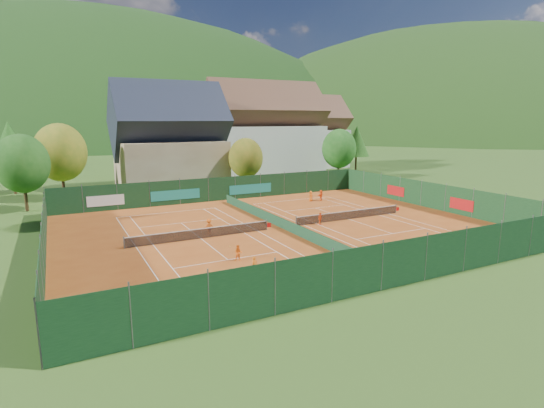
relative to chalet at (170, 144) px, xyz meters
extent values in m
plane|color=#2E5119|center=(3.00, -30.00, -6.64)|extent=(600.00, 600.00, 0.00)
cube|color=#9F4617|center=(3.00, -30.00, -6.62)|extent=(40.00, 32.00, 0.01)
cube|color=white|center=(-5.00, -18.12, -6.61)|extent=(10.97, 0.06, 0.00)
cube|color=white|center=(-5.00, -41.88, -6.61)|extent=(10.97, 0.06, 0.00)
cube|color=white|center=(-10.48, -30.00, -6.61)|extent=(0.06, 23.77, 0.00)
cube|color=white|center=(0.49, -30.00, -6.61)|extent=(0.06, 23.77, 0.00)
cube|color=white|center=(-9.12, -30.00, -6.61)|extent=(0.06, 23.77, 0.00)
cube|color=white|center=(-0.88, -30.00, -6.61)|extent=(0.06, 23.77, 0.00)
cube|color=white|center=(-5.00, -23.60, -6.61)|extent=(8.23, 0.06, 0.00)
cube|color=white|center=(-5.00, -36.40, -6.61)|extent=(8.23, 0.06, 0.00)
cube|color=white|center=(-5.00, -30.00, -6.61)|extent=(0.06, 12.80, 0.00)
cube|color=white|center=(11.00, -18.12, -6.61)|extent=(10.97, 0.06, 0.00)
cube|color=white|center=(11.00, -41.88, -6.61)|extent=(10.97, 0.06, 0.00)
cube|color=white|center=(5.51, -30.00, -6.61)|extent=(0.06, 23.77, 0.00)
cube|color=white|center=(16.48, -30.00, -6.61)|extent=(0.06, 23.77, 0.00)
cube|color=white|center=(6.88, -30.00, -6.61)|extent=(0.06, 23.77, 0.00)
cube|color=white|center=(15.12, -30.00, -6.61)|extent=(0.06, 23.77, 0.00)
cube|color=white|center=(11.00, -23.60, -6.61)|extent=(8.23, 0.06, 0.00)
cube|color=white|center=(11.00, -36.40, -6.61)|extent=(8.23, 0.06, 0.00)
cube|color=white|center=(11.00, -30.00, -6.61)|extent=(0.06, 12.80, 0.00)
cylinder|color=#59595B|center=(-11.40, -30.00, -6.11)|extent=(0.10, 0.10, 1.02)
cylinder|color=#59595B|center=(1.40, -30.00, -6.11)|extent=(0.10, 0.10, 1.02)
cube|color=black|center=(-5.00, -30.00, -6.16)|extent=(12.80, 0.02, 0.86)
cube|color=white|center=(-5.00, -30.00, -5.73)|extent=(12.80, 0.04, 0.06)
cube|color=red|center=(1.65, -30.00, -6.17)|extent=(0.40, 0.04, 0.40)
cylinder|color=#59595B|center=(4.60, -30.00, -6.11)|extent=(0.10, 0.10, 1.02)
cylinder|color=#59595B|center=(17.40, -30.00, -6.11)|extent=(0.10, 0.10, 1.02)
cube|color=black|center=(11.00, -30.00, -6.16)|extent=(12.80, 0.02, 0.86)
cube|color=white|center=(11.00, -30.00, -5.73)|extent=(12.80, 0.04, 0.06)
cube|color=red|center=(17.65, -30.00, -6.17)|extent=(0.40, 0.04, 0.40)
cube|color=#163D24|center=(3.00, -30.00, -6.12)|extent=(0.03, 28.80, 1.00)
cube|color=#13351A|center=(3.00, -14.00, -5.12)|extent=(40.00, 0.04, 3.00)
cube|color=teal|center=(-3.00, -14.06, -5.42)|extent=(6.00, 0.03, 1.20)
cube|color=teal|center=(7.00, -14.06, -5.42)|extent=(6.00, 0.03, 1.20)
cube|color=silver|center=(-11.00, -14.06, -5.42)|extent=(4.00, 0.03, 1.20)
cube|color=#123319|center=(3.00, -46.00, -5.12)|extent=(40.00, 0.04, 3.00)
cube|color=#133419|center=(-17.00, -30.00, -5.12)|extent=(0.04, 32.00, 3.00)
cube|color=#15391B|center=(23.00, -30.00, -5.12)|extent=(0.04, 32.00, 3.00)
cube|color=#B21414|center=(22.94, -34.00, -5.42)|extent=(0.03, 3.00, 1.20)
cube|color=#B21414|center=(22.94, -24.00, -5.42)|extent=(0.03, 3.00, 1.20)
cube|color=#C5AE8B|center=(0.00, 0.00, -3.12)|extent=(15.00, 12.00, 7.00)
cube|color=#1E2333|center=(0.00, 0.00, 3.38)|extent=(16.20, 12.00, 12.00)
cube|color=silver|center=(19.00, 6.00, -2.12)|extent=(20.00, 11.00, 9.00)
cube|color=brown|center=(19.00, 6.00, 5.13)|extent=(21.60, 11.00, 11.00)
cube|color=silver|center=(33.00, 14.00, -2.62)|extent=(16.00, 10.00, 8.00)
cube|color=brown|center=(33.00, 14.00, 3.88)|extent=(17.28, 10.00, 10.00)
cylinder|color=#412D17|center=(-19.00, -10.00, -5.22)|extent=(0.36, 0.36, 2.80)
ellipsoid|color=#1E5217|center=(-19.00, -10.00, -1.22)|extent=(5.72, 5.72, 6.58)
cylinder|color=#412617|center=(-15.00, -4.00, -5.05)|extent=(0.36, 0.36, 3.15)
ellipsoid|color=olive|center=(-15.00, -4.00, -0.55)|extent=(6.44, 6.44, 7.40)
cylinder|color=#4A2D1A|center=(-21.00, 4.00, -4.87)|extent=(0.36, 0.36, 3.50)
cone|color=#205B1A|center=(-21.00, 4.00, 0.13)|extent=(5.60, 5.60, 6.50)
cylinder|color=#472F19|center=(9.00, -8.00, -5.40)|extent=(0.36, 0.36, 2.45)
ellipsoid|color=olive|center=(9.00, -8.00, -1.90)|extent=(5.01, 5.01, 5.76)
cylinder|color=#492F1A|center=(27.00, -6.00, -5.22)|extent=(0.36, 0.36, 2.80)
ellipsoid|color=#1E5718|center=(27.00, -6.00, -1.22)|extent=(5.72, 5.72, 6.58)
cylinder|color=#412A17|center=(37.00, 2.00, -5.05)|extent=(0.36, 0.36, 3.15)
cone|color=#225518|center=(37.00, 2.00, -0.55)|extent=(5.04, 5.04, 5.85)
cylinder|color=#452A18|center=(29.00, 10.00, -4.87)|extent=(0.36, 0.36, 3.50)
ellipsoid|color=olive|center=(29.00, 10.00, 0.13)|extent=(7.15, 7.15, 8.22)
ellipsoid|color=black|center=(13.00, 270.00, -48.97)|extent=(440.00, 440.00, 242.00)
ellipsoid|color=black|center=(243.00, 160.00, -45.19)|extent=(380.00, 380.00, 220.40)
cylinder|color=slate|center=(16.15, -43.00, -6.22)|extent=(0.02, 0.02, 0.80)
cylinder|color=slate|center=(16.45, -43.00, -6.22)|extent=(0.02, 0.02, 0.80)
cylinder|color=slate|center=(16.15, -42.70, -6.22)|extent=(0.02, 0.02, 0.80)
cylinder|color=slate|center=(16.45, -42.70, -6.22)|extent=(0.02, 0.02, 0.80)
cube|color=slate|center=(16.30, -42.85, -6.07)|extent=(0.34, 0.34, 0.30)
ellipsoid|color=#CCD833|center=(16.30, -42.85, -6.04)|extent=(0.28, 0.28, 0.16)
sphere|color=#CCD833|center=(-3.63, -33.35, -6.59)|extent=(0.07, 0.07, 0.07)
sphere|color=#CCD833|center=(9.84, -40.84, -6.59)|extent=(0.07, 0.07, 0.07)
sphere|color=#CCD833|center=(6.19, -25.06, -6.59)|extent=(0.07, 0.07, 0.07)
imported|color=orange|center=(-4.54, -40.09, -6.00)|extent=(0.51, 0.38, 1.26)
imported|color=orange|center=(-4.39, -36.97, -6.01)|extent=(0.73, 0.67, 1.22)
imported|color=#E35C14|center=(-3.91, -29.01, -5.89)|extent=(1.01, 0.65, 1.47)
imported|color=#E34B14|center=(7.03, -30.53, -6.01)|extent=(0.77, 0.65, 1.24)
imported|color=orange|center=(12.78, -19.75, -5.96)|extent=(0.71, 0.54, 1.32)
imported|color=#FE5916|center=(14.12, -20.04, -5.93)|extent=(1.32, 1.02, 1.39)
camera|label=1|loc=(-15.79, -64.52, 3.58)|focal=28.00mm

